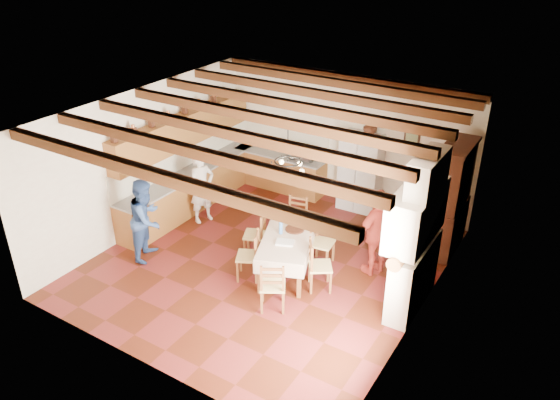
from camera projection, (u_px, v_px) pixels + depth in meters
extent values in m
cube|color=#491A0C|center=(268.00, 262.00, 10.61)|extent=(6.00, 6.50, 0.02)
cube|color=silver|center=(266.00, 113.00, 9.23)|extent=(6.00, 6.50, 0.02)
cube|color=beige|center=(345.00, 139.00, 12.38)|extent=(6.00, 0.02, 3.00)
cube|color=beige|center=(136.00, 283.00, 7.46)|extent=(6.00, 0.02, 3.00)
cube|color=beige|center=(146.00, 159.00, 11.33)|extent=(0.02, 6.50, 3.00)
cube|color=beige|center=(428.00, 238.00, 8.50)|extent=(0.02, 6.50, 3.00)
cube|color=brown|center=(194.00, 190.00, 12.47)|extent=(0.60, 4.30, 0.86)
cube|color=brown|center=(280.00, 171.00, 13.36)|extent=(2.30, 0.60, 0.86)
cube|color=slate|center=(192.00, 172.00, 12.26)|extent=(0.62, 4.30, 0.04)
cube|color=slate|center=(280.00, 154.00, 13.16)|extent=(2.34, 0.62, 0.04)
cube|color=beige|center=(181.00, 156.00, 12.25)|extent=(0.03, 4.30, 0.60)
cube|color=beige|center=(286.00, 138.00, 13.23)|extent=(2.30, 0.03, 0.60)
cube|color=brown|center=(184.00, 130.00, 11.88)|extent=(0.35, 4.20, 0.70)
cube|color=black|center=(412.00, 137.00, 11.47)|extent=(0.34, 0.03, 0.42)
cube|color=silver|center=(362.00, 171.00, 12.27)|extent=(0.92, 0.76, 1.80)
cube|color=beige|center=(287.00, 238.00, 10.01)|extent=(1.42, 1.90, 0.05)
cube|color=brown|center=(260.00, 276.00, 9.58)|extent=(0.09, 0.09, 0.70)
cube|color=brown|center=(299.00, 281.00, 9.46)|extent=(0.09, 0.09, 0.70)
cube|color=brown|center=(277.00, 233.00, 10.90)|extent=(0.09, 0.09, 0.70)
cube|color=brown|center=(312.00, 236.00, 10.78)|extent=(0.09, 0.09, 0.70)
torus|color=black|center=(288.00, 161.00, 9.31)|extent=(0.47, 0.47, 0.03)
imported|color=beige|center=(202.00, 188.00, 11.73)|extent=(0.56, 0.68, 1.59)
imported|color=#2F4D88|center=(147.00, 219.00, 10.43)|extent=(0.85, 0.96, 1.65)
imported|color=#B83629|center=(378.00, 232.00, 9.94)|extent=(0.79, 1.08, 1.71)
imported|color=silver|center=(303.00, 153.00, 12.78)|extent=(0.60, 0.45, 0.30)
imported|color=#331A0E|center=(370.00, 127.00, 11.73)|extent=(0.37, 0.37, 0.31)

